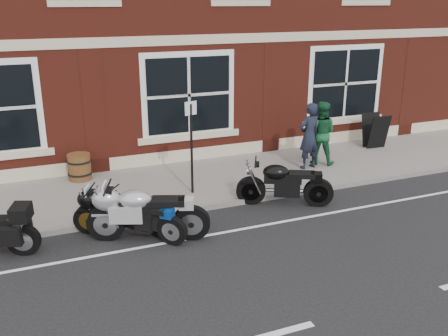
{
  "coord_description": "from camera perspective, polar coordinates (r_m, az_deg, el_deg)",
  "views": [
    {
      "loc": [
        -2.66,
        -8.09,
        4.39
      ],
      "look_at": [
        1.32,
        1.6,
        0.84
      ],
      "focal_mm": 40.0,
      "sensor_mm": 36.0,
      "label": 1
    }
  ],
  "objects": [
    {
      "name": "a_board_sign",
      "position": [
        15.73,
        16.89,
        4.09
      ],
      "size": [
        0.64,
        0.45,
        1.03
      ],
      "primitive_type": null,
      "rotation": [
        0.0,
        0.0,
        -0.06
      ],
      "color": "black",
      "rests_on": "sidewalk"
    },
    {
      "name": "moto_sport_black",
      "position": [
        9.89,
        -11.57,
        -4.72
      ],
      "size": [
        1.85,
        1.03,
        0.91
      ],
      "rotation": [
        0.0,
        0.0,
        1.1
      ],
      "color": "black",
      "rests_on": "ground"
    },
    {
      "name": "moto_sport_red",
      "position": [
        9.71,
        -9.63,
        -5.17
      ],
      "size": [
        1.46,
        1.46,
        0.88
      ],
      "rotation": [
        0.0,
        0.0,
        0.79
      ],
      "color": "black",
      "rests_on": "ground"
    },
    {
      "name": "pedestrian_left",
      "position": [
        13.26,
        9.7,
        3.63
      ],
      "size": [
        0.71,
        0.53,
        1.76
      ],
      "primitive_type": "imported",
      "rotation": [
        0.0,
        0.0,
        3.33
      ],
      "color": "black",
      "rests_on": "sidewalk"
    },
    {
      "name": "parking_sign",
      "position": [
        11.26,
        -3.74,
        3.07
      ],
      "size": [
        0.3,
        0.11,
        2.15
      ],
      "rotation": [
        0.0,
        0.0,
        0.29
      ],
      "color": "black",
      "rests_on": "sidewalk"
    },
    {
      "name": "ground",
      "position": [
        9.58,
        -3.73,
        -8.6
      ],
      "size": [
        80.0,
        80.0,
        0.0
      ],
      "primitive_type": "plane",
      "color": "black",
      "rests_on": "ground"
    },
    {
      "name": "pedestrian_right",
      "position": [
        13.7,
        10.97,
        3.95
      ],
      "size": [
        1.06,
        1.02,
        1.72
      ],
      "primitive_type": "imported",
      "rotation": [
        0.0,
        0.0,
        2.49
      ],
      "color": "#164F2B",
      "rests_on": "sidewalk"
    },
    {
      "name": "kerb",
      "position": [
        10.78,
        -6.18,
        -5.08
      ],
      "size": [
        30.0,
        0.16,
        0.12
      ],
      "primitive_type": "cube",
      "color": "slate",
      "rests_on": "ground"
    },
    {
      "name": "moto_naked_black",
      "position": [
        11.15,
        6.73,
        -1.54
      ],
      "size": [
        1.97,
        1.11,
        0.97
      ],
      "rotation": [
        0.0,
        0.0,
        1.09
      ],
      "color": "black",
      "rests_on": "ground"
    },
    {
      "name": "sidewalk",
      "position": [
        12.2,
        -8.28,
        -2.28
      ],
      "size": [
        30.0,
        3.0,
        0.12
      ],
      "primitive_type": "cube",
      "color": "slate",
      "rests_on": "ground"
    },
    {
      "name": "moto_sport_silver",
      "position": [
        9.58,
        -8.94,
        -4.8
      ],
      "size": [
        2.23,
        0.99,
        1.05
      ],
      "rotation": [
        0.0,
        0.0,
        1.2
      ],
      "color": "black",
      "rests_on": "ground"
    },
    {
      "name": "barrel_planter",
      "position": [
        12.88,
        -16.19,
        0.12
      ],
      "size": [
        0.59,
        0.59,
        0.66
      ],
      "color": "#492213",
      "rests_on": "sidewalk"
    }
  ]
}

